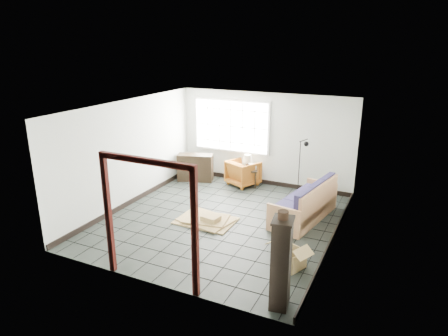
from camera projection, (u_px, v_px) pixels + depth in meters
The scene contains 15 objects.
ground at pixel (222, 220), 9.13m from camera, with size 5.50×5.50×0.00m, color black.
room_shell at pixel (222, 149), 8.64m from camera, with size 5.02×5.52×2.61m.
window_panel at pixel (231, 126), 11.38m from camera, with size 2.32×0.08×1.52m.
doorway_trim at pixel (148, 207), 6.39m from camera, with size 1.80×0.08×2.20m.
futon_sofa at pixel (306, 206), 9.10m from camera, with size 1.14×2.18×0.92m.
armchair at pixel (243, 171), 11.27m from camera, with size 0.77×0.72×0.79m, color brown.
side_table at pixel (249, 172), 11.19m from camera, with size 0.59×0.59×0.50m.
table_lamp at pixel (248, 159), 11.04m from camera, with size 0.28×0.28×0.42m.
projector at pixel (252, 166), 11.19m from camera, with size 0.33×0.26×0.11m.
floor_lamp at pixel (302, 165), 10.39m from camera, with size 0.41×0.38×1.55m.
console_shelf at pixel (195, 167), 11.63m from camera, with size 1.08×0.69×0.79m.
tall_shelf at pixel (281, 263), 5.96m from camera, with size 0.36×0.44×1.47m.
pot at pixel (283, 215), 5.73m from camera, with size 0.18×0.18×0.12m.
open_box at pixel (289, 257), 7.24m from camera, with size 0.92×0.70×0.47m.
cardboard_pile at pixel (207, 220), 9.05m from camera, with size 1.30×1.05×0.19m.
Camera 1 is at (3.63, -7.50, 3.92)m, focal length 32.00 mm.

